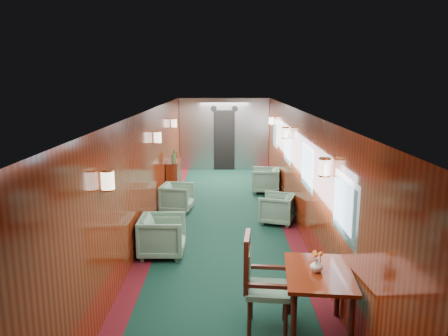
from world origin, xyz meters
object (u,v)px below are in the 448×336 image
armchair_left_far (177,198)px  dining_table (318,282)px  side_chair (259,279)px  armchair_left_near (162,236)px  credenza (174,177)px  armchair_right_near (277,209)px  armchair_right_far (265,180)px

armchair_left_far → dining_table: bearing=-148.3°
dining_table → side_chair: bearing=173.6°
side_chair → armchair_left_near: 2.72m
credenza → armchair_right_near: bearing=-45.2°
armchair_left_near → dining_table: bearing=-138.3°
credenza → armchair_left_near: 4.23m
side_chair → armchair_right_near: bearing=86.2°
dining_table → armchair_right_near: dining_table is taller
side_chair → armchair_left_far: side_chair is taller
side_chair → armchair_left_near: size_ratio=1.56×
armchair_left_far → armchair_right_far: (2.20, 1.70, 0.01)m
credenza → armchair_right_far: bearing=2.1°
side_chair → armchair_left_far: bearing=113.3°
dining_table → armchair_right_far: 6.73m
armchair_right_near → credenza: bearing=-116.9°
side_chair → armchair_left_far: 5.11m
dining_table → armchair_right_near: 4.17m
side_chair → credenza: side_chair is taller
armchair_left_near → armchair_right_near: (2.17, 1.74, -0.04)m
side_chair → credenza: bearing=111.3°
side_chair → armchair_right_far: size_ratio=1.64×
side_chair → armchair_left_near: side_chair is taller
armchair_left_far → armchair_left_near: bearing=-171.3°
armchair_left_near → armchair_left_far: armchair_left_near is taller
credenza → armchair_right_far: 2.45m
armchair_left_far → armchair_right_near: bearing=-103.3°
armchair_left_near → armchair_right_far: bearing=-26.9°
credenza → armchair_left_near: credenza is taller
armchair_right_far → dining_table: bearing=6.7°
armchair_left_near → armchair_right_far: 4.82m
credenza → armchair_left_far: (0.25, -1.61, -0.13)m
armchair_right_near → armchair_right_far: 2.56m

